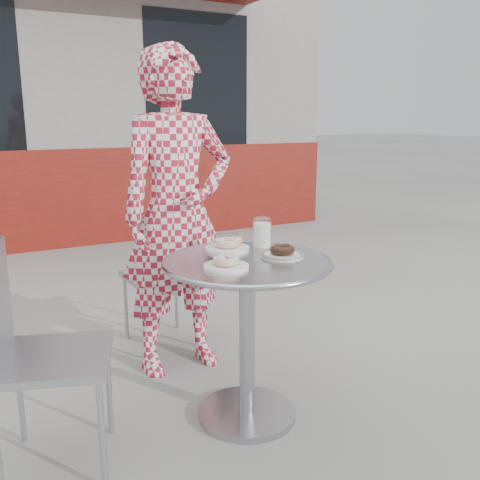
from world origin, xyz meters
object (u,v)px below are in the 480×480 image
chair_far (163,304)px  milk_cup (262,233)px  plate_far (228,245)px  plate_near (226,263)px  seated_person (178,213)px  bistro_table (247,300)px  plate_checker (282,253)px  chair_left (53,401)px

chair_far → milk_cup: (0.22, -0.75, 0.54)m
plate_far → chair_far: bearing=94.7°
plate_near → seated_person: bearing=84.4°
bistro_table → plate_near: (-0.13, -0.06, 0.20)m
chair_far → plate_far: chair_far is taller
chair_far → seated_person: seated_person is taller
chair_far → plate_far: bearing=91.7°
plate_near → plate_far: bearing=62.0°
plate_near → plate_checker: (0.29, 0.04, -0.00)m
bistro_table → plate_far: bearing=87.6°
seated_person → bistro_table: bearing=-86.6°
plate_far → plate_checker: 0.27m
plate_checker → milk_cup: milk_cup is taller
milk_cup → plate_checker: bearing=-94.2°
plate_near → milk_cup: milk_cup is taller
plate_far → plate_near: bearing=-118.0°
plate_checker → milk_cup: 0.20m
chair_left → seated_person: 1.10m
milk_cup → bistro_table: bearing=-134.8°
bistro_table → chair_left: size_ratio=0.84×
chair_far → plate_near: size_ratio=4.45×
chair_far → chair_left: (-0.76, -0.87, 0.02)m
plate_far → milk_cup: milk_cup is taller
bistro_table → plate_far: plate_far is taller
chair_far → milk_cup: size_ratio=6.05×
chair_left → seated_person: (0.75, 0.57, 0.57)m
chair_left → plate_near: bearing=-81.1°
seated_person → plate_checker: 0.69m
plate_checker → chair_left: bearing=175.7°
plate_near → plate_checker: 0.29m
seated_person → plate_checker: bearing=-73.4°
seated_person → chair_left: bearing=-144.9°
plate_near → chair_left: bearing=170.4°
plate_far → chair_left: bearing=-169.8°
bistro_table → milk_cup: milk_cup is taller
plate_far → milk_cup: (0.16, -0.02, 0.04)m
bistro_table → plate_far: (0.01, 0.20, 0.20)m
chair_far → milk_cup: bearing=103.7°
chair_far → chair_left: bearing=46.0°
chair_left → plate_near: 0.84m
chair_left → seated_person: bearing=-34.0°
chair_left → plate_checker: 1.08m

